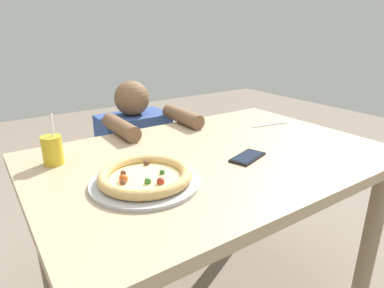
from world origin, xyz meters
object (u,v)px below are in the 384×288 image
(fork, at_px, (272,124))
(drink_cup_colored, at_px, (52,150))
(pizza_near, at_px, (145,178))
(diner_seated, at_px, (137,173))
(cell_phone, at_px, (248,157))

(fork, bearing_deg, drink_cup_colored, 174.58)
(pizza_near, xyz_separation_m, drink_cup_colored, (-0.19, 0.32, 0.03))
(pizza_near, xyz_separation_m, fork, (0.81, 0.23, -0.02))
(pizza_near, bearing_deg, fork, 15.71)
(pizza_near, relative_size, diner_seated, 0.36)
(fork, height_order, cell_phone, cell_phone)
(pizza_near, distance_m, fork, 0.84)
(drink_cup_colored, distance_m, cell_phone, 0.69)
(pizza_near, bearing_deg, diner_seated, 67.80)
(pizza_near, height_order, diner_seated, diner_seated)
(cell_phone, bearing_deg, pizza_near, 176.51)
(cell_phone, bearing_deg, drink_cup_colored, 149.91)
(drink_cup_colored, height_order, fork, drink_cup_colored)
(pizza_near, height_order, fork, pizza_near)
(drink_cup_colored, bearing_deg, fork, -5.42)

